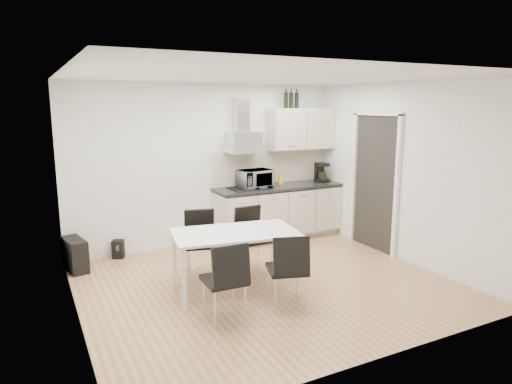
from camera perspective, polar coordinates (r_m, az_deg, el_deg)
ground at (r=5.97m, az=1.29°, el=-11.42°), size 4.50×4.50×0.00m
wall_back at (r=7.40m, az=-6.06°, el=3.35°), size 4.50×0.10×2.60m
wall_front at (r=4.00m, az=15.15°, el=-3.50°), size 4.50×0.10×2.60m
wall_left at (r=4.96m, az=-22.16°, el=-1.16°), size 0.10×4.00×2.60m
wall_right at (r=6.95m, az=17.90°, el=2.38°), size 0.10×4.00×2.60m
ceiling at (r=5.53m, az=1.41°, el=14.36°), size 4.50×4.50×0.00m
doorway at (r=7.36m, az=14.55°, el=1.04°), size 0.08×1.04×2.10m
kitchenette at (r=7.75m, az=2.97°, el=0.22°), size 2.22×0.64×2.52m
dining_table at (r=5.57m, az=-2.65°, el=-5.71°), size 1.60×1.08×0.75m
chair_far_left at (r=6.12m, az=-6.91°, el=-6.53°), size 0.56×0.60×0.88m
chair_far_right at (r=6.28m, az=-0.23°, el=-6.00°), size 0.47×0.52×0.88m
chair_near_left at (r=4.90m, az=-4.02°, el=-11.02°), size 0.45×0.51×0.88m
chair_near_right at (r=5.19m, az=3.89°, el=-9.72°), size 0.57×0.61×0.88m
guitar_amp at (r=6.83m, az=-21.69°, el=-7.27°), size 0.33×0.57×0.45m
floor_speaker at (r=7.17m, az=-16.84°, el=-6.85°), size 0.21×0.20×0.27m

